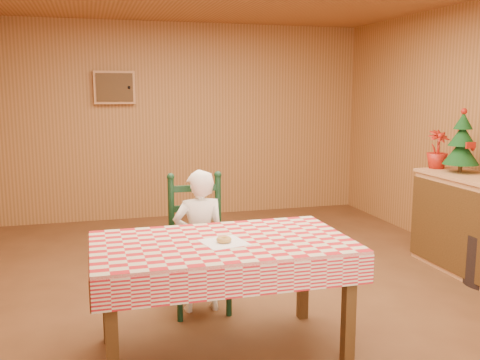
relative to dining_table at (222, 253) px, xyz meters
name	(u,v)px	position (x,y,z in m)	size (l,w,h in m)	color
ground	(246,292)	(0.45, 0.98, -0.69)	(6.00, 6.00, 0.00)	brown
cabin_walls	(230,78)	(0.45, 1.51, 1.14)	(5.10, 6.05, 2.65)	#A7713C
dining_table	(222,253)	(0.00, 0.00, 0.00)	(1.66, 0.96, 0.77)	#4E3114
ladder_chair	(198,246)	(0.00, 0.79, -0.18)	(0.44, 0.40, 1.08)	black
seated_child	(200,241)	(0.00, 0.73, -0.13)	(0.41, 0.27, 1.12)	white
napkin	(224,242)	(0.00, -0.05, 0.08)	(0.26, 0.26, 0.00)	white
donut	(224,240)	(0.00, -0.05, 0.10)	(0.10, 0.10, 0.03)	#B88D42
shelf_unit	(473,225)	(2.65, 0.88, -0.22)	(0.54, 1.24, 0.93)	tan
christmas_tree	(462,144)	(2.66, 1.13, 0.52)	(0.34, 0.34, 0.62)	#4E3114
flower_arrangement	(437,149)	(2.61, 1.43, 0.44)	(0.22, 0.22, 0.39)	#A0190E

